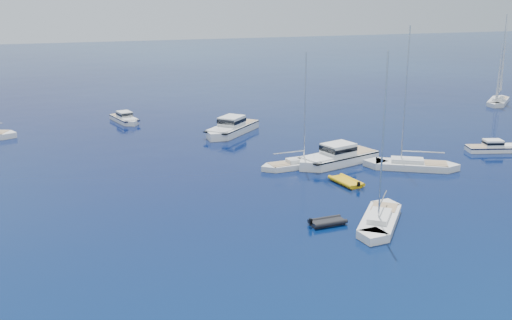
# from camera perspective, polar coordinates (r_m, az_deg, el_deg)

# --- Properties ---
(ground) EXTENTS (400.00, 400.00, 0.00)m
(ground) POSITION_cam_1_polar(r_m,az_deg,el_deg) (38.52, 15.37, -13.51)
(ground) COLOR navy
(ground) RESTS_ON ground
(motor_cruiser_centre) EXTENTS (11.44, 6.46, 2.87)m
(motor_cruiser_centre) POSITION_cam_1_polar(r_m,az_deg,el_deg) (66.99, 7.56, -0.34)
(motor_cruiser_centre) COLOR white
(motor_cruiser_centre) RESTS_ON ground
(motor_cruiser_far_r) EXTENTS (7.18, 3.80, 1.80)m
(motor_cruiser_far_r) POSITION_cam_1_polar(r_m,az_deg,el_deg) (76.71, 21.43, 0.76)
(motor_cruiser_far_r) COLOR white
(motor_cruiser_far_r) RESTS_ON ground
(motor_cruiser_distant) EXTENTS (10.19, 10.27, 2.91)m
(motor_cruiser_distant) POSITION_cam_1_polar(r_m,az_deg,el_deg) (80.30, -2.37, 2.51)
(motor_cruiser_distant) COLOR white
(motor_cruiser_distant) RESTS_ON ground
(motor_cruiser_horizon) EXTENTS (4.09, 7.79, 1.96)m
(motor_cruiser_horizon) POSITION_cam_1_polar(r_m,az_deg,el_deg) (89.21, -12.21, 3.51)
(motor_cruiser_horizon) COLOR silver
(motor_cruiser_horizon) RESTS_ON ground
(sailboat_fore) EXTENTS (8.18, 9.48, 14.68)m
(sailboat_fore) POSITION_cam_1_polar(r_m,az_deg,el_deg) (50.63, 11.56, -5.95)
(sailboat_fore) COLOR white
(sailboat_fore) RESTS_ON ground
(sailboat_mid_r) EXTENTS (10.57, 7.50, 15.52)m
(sailboat_mid_r) POSITION_cam_1_polar(r_m,az_deg,el_deg) (66.72, 14.36, -0.77)
(sailboat_mid_r) COLOR silver
(sailboat_mid_r) RESTS_ON ground
(sailboat_centre) EXTENTS (8.85, 3.07, 12.75)m
(sailboat_centre) POSITION_cam_1_polar(r_m,az_deg,el_deg) (65.21, 3.83, -0.68)
(sailboat_centre) COLOR silver
(sailboat_centre) RESTS_ON ground
(sailboat_sails_far) EXTENTS (9.34, 9.01, 15.14)m
(sailboat_sails_far) POSITION_cam_1_polar(r_m,az_deg,el_deg) (109.29, 21.82, 4.96)
(sailboat_sails_far) COLOR silver
(sailboat_sails_far) RESTS_ON ground
(tender_yellow) EXTENTS (2.78, 4.29, 0.95)m
(tender_yellow) POSITION_cam_1_polar(r_m,az_deg,el_deg) (60.31, 8.48, -2.21)
(tender_yellow) COLOR #E9AF0D
(tender_yellow) RESTS_ON ground
(tender_grey_near) EXTENTS (3.23, 1.99, 0.95)m
(tender_grey_near) POSITION_cam_1_polar(r_m,az_deg,el_deg) (49.90, 6.74, -6.05)
(tender_grey_near) COLOR black
(tender_grey_near) RESTS_ON ground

